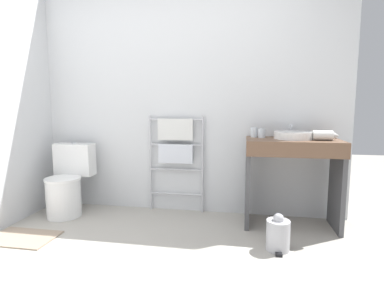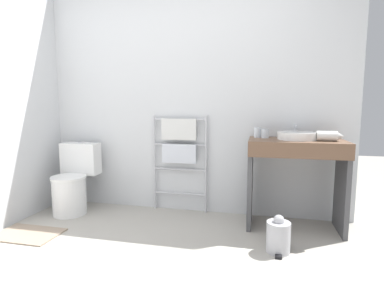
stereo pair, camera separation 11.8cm
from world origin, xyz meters
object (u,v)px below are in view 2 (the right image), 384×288
Objects in this scene: cup_near_wall at (257,133)px; trash_bin at (278,236)px; hair_dryer at (328,136)px; towel_radiator at (179,146)px; cup_near_edge at (265,133)px; toilet at (73,182)px; sink_basin at (297,135)px.

cup_near_wall is 0.32× the size of trash_bin.
hair_dryer is (0.60, -0.17, -0.00)m from cup_near_wall.
cup_near_edge is at bearing -6.42° from towel_radiator.
cup_near_edge is (1.98, 0.17, 0.55)m from toilet.
cup_near_wall reaches higher than cup_near_edge.
toilet is at bearing 167.82° from trash_bin.
cup_near_wall is 1.01m from trash_bin.
towel_radiator reaches higher than hair_dryer.
trash_bin is at bearing -12.18° from toilet.
cup_near_edge is (0.88, -0.10, 0.16)m from towel_radiator.
towel_radiator is at bearing 144.04° from trash_bin.
sink_basin reaches higher than trash_bin.
towel_radiator is at bearing 175.01° from cup_near_wall.
toilet is 8.47× the size of cup_near_edge.
cup_near_wall reaches higher than hair_dryer.
towel_radiator is (1.10, 0.27, 0.39)m from toilet.
hair_dryer is (1.41, -0.24, 0.16)m from towel_radiator.
toilet is 3.32× the size of hair_dryer.
towel_radiator is 3.47× the size of trash_bin.
trash_bin is at bearing -35.96° from towel_radiator.
toilet reaches higher than trash_bin.
towel_radiator reaches higher than toilet.
sink_basin is 0.29m from cup_near_edge.
towel_radiator is 1.18m from sink_basin.
cup_near_wall reaches higher than sink_basin.
cup_near_wall is (-0.35, 0.10, 0.01)m from sink_basin.
toilet is 1.20m from towel_radiator.
cup_near_edge is at bearing -21.47° from cup_near_wall.
towel_radiator is 11.83× the size of cup_near_edge.
sink_basin is 3.62× the size of cup_near_wall.
toilet is 2.00m from cup_near_wall.
cup_near_edge reaches higher than toilet.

